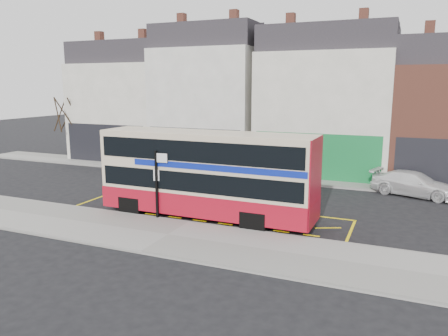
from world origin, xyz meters
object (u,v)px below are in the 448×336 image
at_px(car_silver, 133,164).
at_px(street_tree_left, 67,105).
at_px(double_decker_bus, 207,174).
at_px(street_tree_right, 388,129).
at_px(car_grey, 211,169).
at_px(car_white, 414,184).
at_px(bus_stop_post, 158,178).

bearing_deg(car_silver, street_tree_left, 81.35).
height_order(double_decker_bus, street_tree_right, street_tree_right).
height_order(car_grey, street_tree_right, street_tree_right).
bearing_deg(double_decker_bus, car_silver, 141.12).
distance_m(car_white, street_tree_right, 4.24).
relative_size(car_white, street_tree_left, 0.71).
bearing_deg(car_silver, car_grey, -83.96).
bearing_deg(car_white, double_decker_bus, 148.99).
distance_m(bus_stop_post, car_grey, 9.20).
relative_size(double_decker_bus, car_grey, 2.31).
height_order(car_grey, car_white, car_grey).
xyz_separation_m(double_decker_bus, car_grey, (-3.34, 7.76, -1.45)).
bearing_deg(car_silver, double_decker_bus, -120.62).
height_order(street_tree_left, street_tree_right, street_tree_left).
relative_size(street_tree_left, street_tree_right, 1.29).
bearing_deg(street_tree_right, bus_stop_post, -127.33).
relative_size(car_grey, street_tree_left, 0.67).
distance_m(double_decker_bus, car_white, 12.67).
relative_size(bus_stop_post, car_silver, 0.87).
relative_size(bus_stop_post, street_tree_left, 0.47).
bearing_deg(car_grey, bus_stop_post, -159.23).
distance_m(car_grey, street_tree_right, 11.70).
xyz_separation_m(bus_stop_post, car_white, (11.16, 9.82, -1.36)).
bearing_deg(car_white, car_silver, 107.55).
distance_m(car_silver, car_grey, 6.49).
xyz_separation_m(bus_stop_post, street_tree_left, (-16.02, 11.86, 2.58)).
height_order(bus_stop_post, car_silver, bus_stop_post).
bearing_deg(car_white, car_grey, 109.75).
distance_m(bus_stop_post, car_white, 14.93).
bearing_deg(street_tree_right, car_white, -56.14).
xyz_separation_m(double_decker_bus, street_tree_left, (-17.98, 10.62, 2.45)).
xyz_separation_m(double_decker_bus, bus_stop_post, (-1.96, -1.24, -0.14)).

